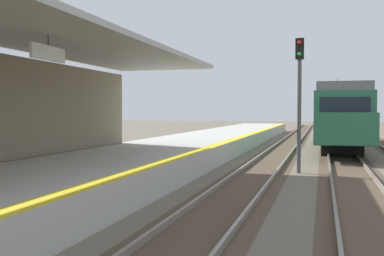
% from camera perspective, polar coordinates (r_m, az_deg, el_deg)
% --- Properties ---
extents(station_platform, '(5.00, 80.00, 0.91)m').
position_cam_1_polar(station_platform, '(17.72, -6.74, -4.24)').
color(station_platform, '#B7B5AD').
rests_on(station_platform, ground).
extents(track_pair_nearest_platform, '(2.34, 120.00, 0.16)m').
position_cam_1_polar(track_pair_nearest_platform, '(20.54, 9.13, -4.51)').
color(track_pair_nearest_platform, '#4C3D2D').
rests_on(track_pair_nearest_platform, ground).
extents(track_pair_middle, '(2.34, 120.00, 0.16)m').
position_cam_1_polar(track_pair_middle, '(20.42, 18.68, -4.63)').
color(track_pair_middle, '#4C3D2D').
rests_on(track_pair_middle, ground).
extents(approaching_train, '(2.93, 19.60, 4.76)m').
position_cam_1_polar(approaching_train, '(31.94, 17.70, 1.60)').
color(approaching_train, '#286647').
rests_on(approaching_train, ground).
extents(rail_signal_post, '(0.32, 0.34, 5.20)m').
position_cam_1_polar(rail_signal_post, '(18.30, 13.14, 4.53)').
color(rail_signal_post, '#4C4C4C').
rests_on(rail_signal_post, ground).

